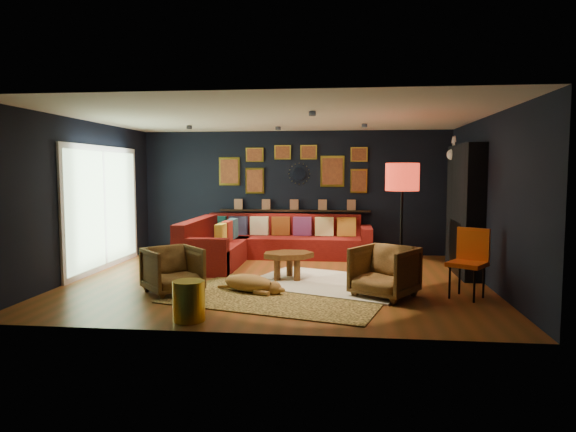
# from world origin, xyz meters

# --- Properties ---
(floor) EXTENTS (6.50, 6.50, 0.00)m
(floor) POSITION_xyz_m (0.00, 0.00, 0.00)
(floor) COLOR brown
(floor) RESTS_ON ground
(room_walls) EXTENTS (6.50, 6.50, 6.50)m
(room_walls) POSITION_xyz_m (0.00, 0.00, 1.59)
(room_walls) COLOR black
(room_walls) RESTS_ON ground
(sectional) EXTENTS (3.41, 2.69, 0.86)m
(sectional) POSITION_xyz_m (-0.61, 1.81, 0.32)
(sectional) COLOR maroon
(sectional) RESTS_ON ground
(ledge) EXTENTS (3.20, 0.12, 0.04)m
(ledge) POSITION_xyz_m (0.00, 2.68, 0.92)
(ledge) COLOR black
(ledge) RESTS_ON room_walls
(gallery_wall) EXTENTS (3.15, 0.04, 1.02)m
(gallery_wall) POSITION_xyz_m (-0.01, 2.72, 1.81)
(gallery_wall) COLOR gold
(gallery_wall) RESTS_ON room_walls
(sunburst_mirror) EXTENTS (0.47, 0.16, 0.47)m
(sunburst_mirror) POSITION_xyz_m (0.10, 2.72, 1.70)
(sunburst_mirror) COLOR silver
(sunburst_mirror) RESTS_ON room_walls
(fireplace) EXTENTS (0.31, 1.60, 2.20)m
(fireplace) POSITION_xyz_m (3.09, 0.90, 1.02)
(fireplace) COLOR black
(fireplace) RESTS_ON ground
(deer_head) EXTENTS (0.50, 0.28, 0.45)m
(deer_head) POSITION_xyz_m (3.14, 1.40, 2.05)
(deer_head) COLOR white
(deer_head) RESTS_ON fireplace
(sliding_door) EXTENTS (0.06, 2.80, 2.20)m
(sliding_door) POSITION_xyz_m (-3.22, 0.60, 1.10)
(sliding_door) COLOR white
(sliding_door) RESTS_ON ground
(ceiling_spots) EXTENTS (3.30, 2.50, 0.06)m
(ceiling_spots) POSITION_xyz_m (-0.00, 0.80, 2.56)
(ceiling_spots) COLOR black
(ceiling_spots) RESTS_ON room_walls
(shag_rug) EXTENTS (2.88, 2.52, 0.03)m
(shag_rug) POSITION_xyz_m (0.85, -0.20, 0.02)
(shag_rug) COLOR white
(shag_rug) RESTS_ON ground
(leopard_rug) EXTENTS (3.33, 2.76, 0.02)m
(leopard_rug) POSITION_xyz_m (0.19, -1.03, 0.01)
(leopard_rug) COLOR #D5AF55
(leopard_rug) RESTS_ON ground
(coffee_table) EXTENTS (1.00, 0.87, 0.42)m
(coffee_table) POSITION_xyz_m (0.17, -0.01, 0.37)
(coffee_table) COLOR brown
(coffee_table) RESTS_ON shag_rug
(pouf) EXTENTS (0.53, 0.53, 0.35)m
(pouf) POSITION_xyz_m (-1.30, 1.02, 0.21)
(pouf) COLOR maroon
(pouf) RESTS_ON shag_rug
(armchair_left) EXTENTS (0.98, 0.98, 0.74)m
(armchair_left) POSITION_xyz_m (-1.39, -1.05, 0.37)
(armchair_left) COLOR #AC7537
(armchair_left) RESTS_ON ground
(armchair_right) EXTENTS (1.03, 1.02, 0.79)m
(armchair_right) POSITION_xyz_m (1.62, -0.96, 0.39)
(armchair_right) COLOR #AC7537
(armchair_right) RESTS_ON ground
(gold_stool) EXTENTS (0.38, 0.38, 0.47)m
(gold_stool) POSITION_xyz_m (-0.74, -2.35, 0.24)
(gold_stool) COLOR gold
(gold_stool) RESTS_ON ground
(orange_chair) EXTENTS (0.63, 0.63, 0.96)m
(orange_chair) POSITION_xyz_m (2.80, -0.83, 0.57)
(orange_chair) COLOR black
(orange_chair) RESTS_ON ground
(floor_lamp) EXTENTS (0.52, 0.52, 1.88)m
(floor_lamp) POSITION_xyz_m (1.94, -0.05, 1.59)
(floor_lamp) COLOR black
(floor_lamp) RESTS_ON ground
(dog) EXTENTS (1.21, 0.91, 0.34)m
(dog) POSITION_xyz_m (-0.31, -0.89, 0.19)
(dog) COLOR #AC7C3E
(dog) RESTS_ON leopard_rug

